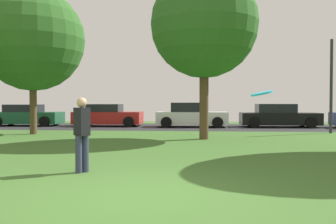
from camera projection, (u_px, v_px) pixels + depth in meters
The scene contains 11 objects.
ground_plane at pixel (138, 195), 5.71m from camera, with size 44.00×44.00×0.00m, color #3D6628.
road_strip at pixel (182, 127), 21.65m from camera, with size 44.00×6.40×0.01m, color #28282B.
oak_tree_right at pixel (33, 40), 16.65m from camera, with size 4.77×4.77×6.79m.
birch_tree_lone at pixel (204, 25), 14.34m from camera, with size 4.30×4.30×6.75m.
person_thrower at pixel (82, 132), 7.56m from camera, with size 0.39×0.38×1.58m.
frisbee_disc at pixel (262, 93), 4.45m from camera, with size 0.32×0.32×0.08m.
parked_car_green at pixel (27, 116), 22.74m from camera, with size 4.30×1.93×1.34m.
parked_car_red at pixel (108, 116), 22.37m from camera, with size 4.18×2.07×1.37m.
parked_car_white at pixel (191, 116), 21.64m from camera, with size 4.23×2.00×1.47m.
parked_car_black at pixel (278, 116), 21.52m from camera, with size 4.58×2.05×1.39m.
street_lamp_post at pixel (331, 86), 17.20m from camera, with size 0.14×0.14×4.50m, color #2D2D33.
Camera 1 is at (0.94, -5.62, 1.48)m, focal length 38.42 mm.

